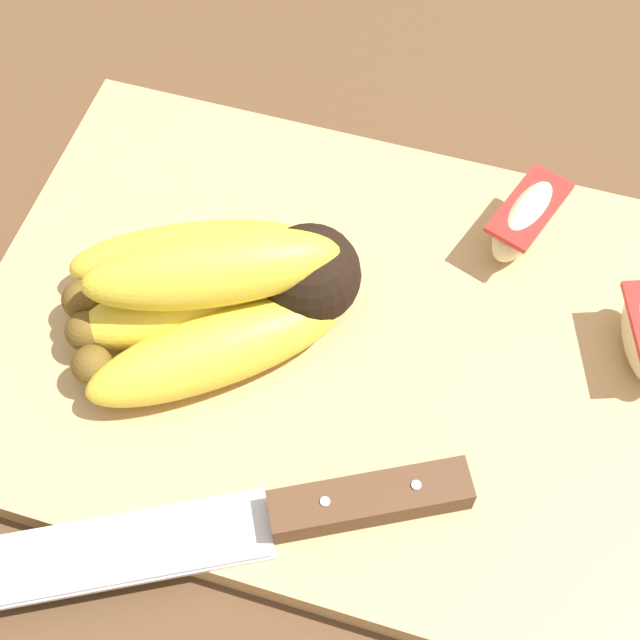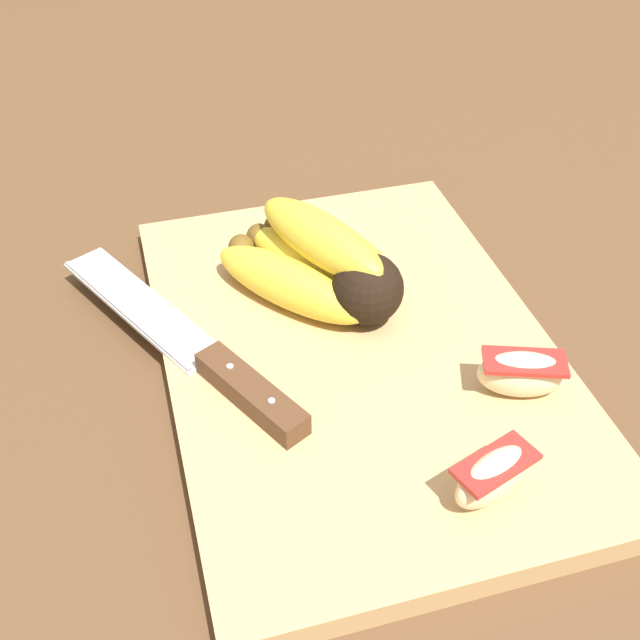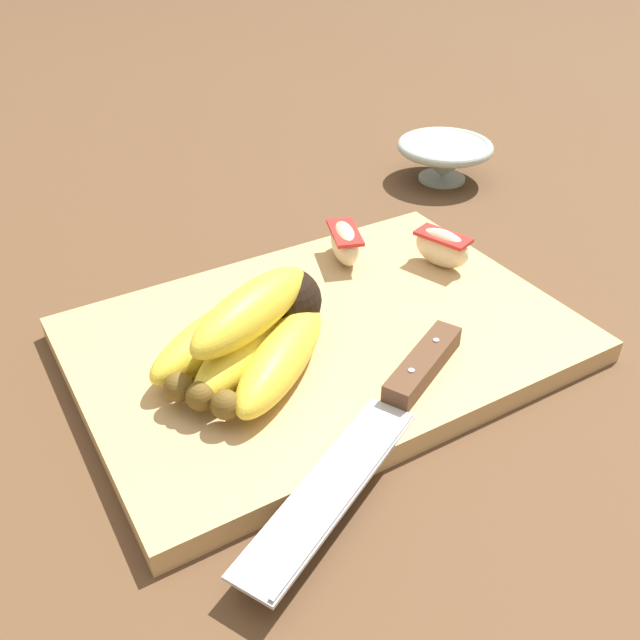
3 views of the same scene
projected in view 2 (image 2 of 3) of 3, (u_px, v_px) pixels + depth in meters
ground_plane at (379, 366)px, 0.60m from camera, size 6.00×6.00×0.00m
cutting_board at (357, 354)px, 0.60m from camera, size 0.41×0.29×0.02m
banana_bunch at (323, 264)px, 0.62m from camera, size 0.17×0.16×0.07m
chefs_knife at (209, 360)px, 0.57m from camera, size 0.26×0.15×0.02m
apple_wedge_near at (493, 476)px, 0.47m from camera, size 0.04×0.06×0.04m
apple_wedge_middle at (522, 373)px, 0.54m from camera, size 0.04×0.07×0.04m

